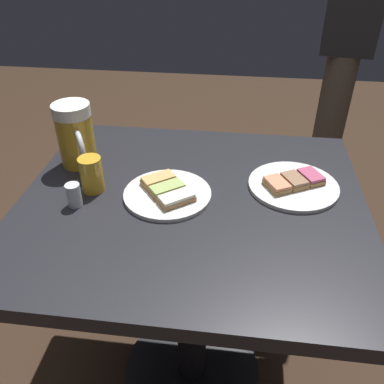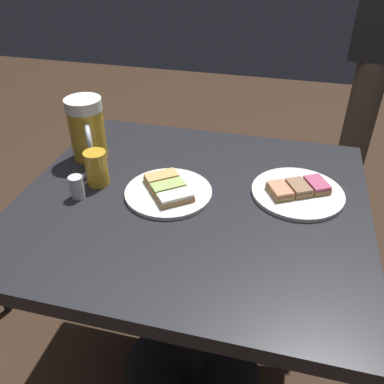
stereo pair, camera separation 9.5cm
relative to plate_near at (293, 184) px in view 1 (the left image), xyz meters
name	(u,v)px [view 1 (the left image)]	position (x,y,z in m)	size (l,w,h in m)	color
ground_plane	(192,370)	(0.24, 0.08, -0.71)	(6.00, 6.00, 0.00)	#382619
cafe_table	(192,245)	(0.24, 0.08, -0.15)	(0.82, 0.73, 0.70)	black
plate_near	(293,184)	(0.00, 0.00, 0.00)	(0.22, 0.22, 0.03)	white
plate_far	(167,193)	(0.30, 0.07, 0.00)	(0.21, 0.21, 0.03)	white
beer_mug	(76,136)	(0.56, -0.04, 0.08)	(0.11, 0.14, 0.17)	gold
beer_glass_small	(91,174)	(0.48, 0.07, 0.04)	(0.05, 0.05, 0.09)	gold
salt_shaker	(74,195)	(0.51, 0.14, 0.02)	(0.03, 0.03, 0.06)	silver
patron_standing	(351,17)	(-0.23, -0.79, 0.24)	(0.23, 0.34, 1.63)	#51473D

